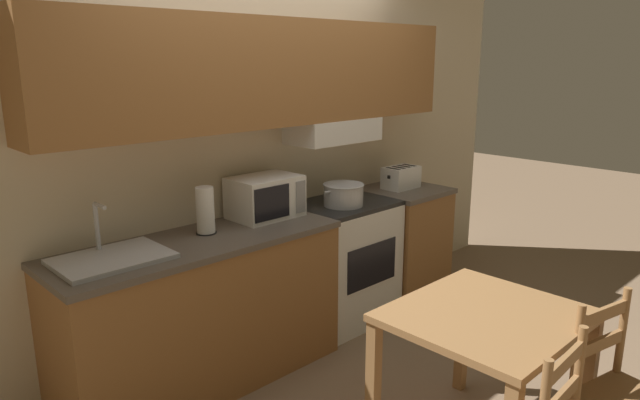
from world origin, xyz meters
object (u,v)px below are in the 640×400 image
Objects in this scene: paper_towel_roll at (205,210)px; microwave at (265,197)px; sink_basin at (112,258)px; dining_table at (485,335)px; toaster at (401,177)px; cooking_pot at (344,194)px; chair_right_of_table at (623,398)px; stove_range at (343,262)px.

microwave is at bearing 4.26° from paper_towel_roll.
sink_basin is 0.64× the size of dining_table.
paper_towel_roll is 0.32× the size of dining_table.
dining_table is (-1.20, -1.46, -0.37)m from toaster.
toaster is at bearing 4.96° from cooking_pot.
paper_towel_roll is at bearing 173.87° from cooking_pot.
microwave is 1.28m from toaster.
dining_table is at bearing -87.19° from microwave.
sink_basin is at bearing -179.55° from toaster.
chair_right_of_table is at bearing -97.29° from cooking_pot.
microwave is 1.08m from sink_basin.
stove_range is 1.63× the size of sink_basin.
microwave is 0.79× the size of sink_basin.
dining_table is 0.63m from chair_right_of_table.
stove_range is 2.45× the size of cooking_pot.
sink_basin is at bearing -174.49° from microwave.
chair_right_of_table is at bearing -115.52° from toaster.
paper_towel_roll is (-1.04, 0.11, 0.06)m from cooking_pot.
paper_towel_roll is at bearing 178.37° from toaster.
sink_basin reaches higher than paper_towel_roll.
toaster is 1.75m from paper_towel_roll.
toaster is 2.30m from chair_right_of_table.
microwave is at bearing 5.51° from sink_basin.
sink_basin reaches higher than toaster.
dining_table is (0.54, -1.51, -0.42)m from paper_towel_roll.
chair_right_of_table is at bearing -81.36° from microwave.
sink_basin is (-1.64, 0.04, -0.06)m from cooking_pot.
stove_range reaches higher than dining_table.
sink_basin reaches higher than stove_range.
toaster is 1.08× the size of paper_towel_roll.
cooking_pot is at bearing -1.51° from sink_basin.
sink_basin is (-1.07, -0.10, -0.11)m from microwave.
paper_towel_roll is 0.32× the size of chair_right_of_table.
toaster is 0.55× the size of sink_basin.
dining_table is (1.14, -1.45, -0.30)m from sink_basin.
paper_towel_roll reaches higher than toaster.
cooking_pot is 0.59m from microwave.
paper_towel_roll is (0.60, 0.07, 0.12)m from sink_basin.
chair_right_of_table is at bearing -98.92° from stove_range.
cooking_pot is 1.64m from sink_basin.
paper_towel_roll is at bearing 177.24° from stove_range.
cooking_pot reaches higher than chair_right_of_table.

